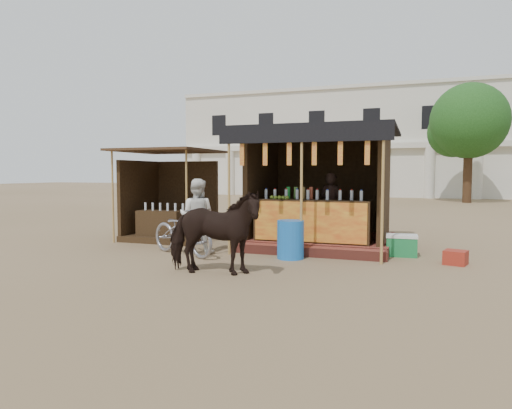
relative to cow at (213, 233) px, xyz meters
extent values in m
plane|color=#846B4C|center=(0.09, 0.35, -0.74)|extent=(120.00, 120.00, 0.00)
cube|color=brown|center=(1.09, 3.85, -0.63)|extent=(3.40, 2.80, 0.22)
cube|color=brown|center=(1.09, 2.30, -0.64)|extent=(3.40, 0.35, 0.20)
cube|color=#3B2915|center=(1.09, 2.90, -0.04)|extent=(2.60, 0.55, 0.95)
cube|color=red|center=(1.09, 2.62, -0.04)|extent=(2.50, 0.02, 0.88)
cube|color=#3B2915|center=(1.09, 5.10, 0.73)|extent=(3.00, 0.12, 2.50)
cube|color=#3B2915|center=(-0.41, 3.85, 0.73)|extent=(0.12, 2.50, 2.50)
cube|color=#3B2915|center=(2.59, 3.85, 0.73)|extent=(0.12, 2.50, 2.50)
cube|color=black|center=(1.09, 3.65, 2.01)|extent=(3.60, 3.60, 0.06)
cube|color=black|center=(1.09, 1.87, 1.83)|extent=(3.60, 0.06, 0.36)
cylinder|color=tan|center=(-0.51, 1.90, 0.64)|extent=(0.06, 0.06, 2.75)
cylinder|color=tan|center=(1.09, 1.90, 0.64)|extent=(0.06, 0.06, 2.75)
cylinder|color=tan|center=(2.69, 1.90, 0.64)|extent=(0.06, 0.06, 2.75)
cube|color=red|center=(-0.21, 1.90, 1.46)|extent=(0.10, 0.02, 0.55)
cube|color=red|center=(0.31, 1.90, 1.46)|extent=(0.10, 0.02, 0.55)
cube|color=red|center=(0.83, 1.90, 1.46)|extent=(0.10, 0.02, 0.55)
cube|color=red|center=(1.35, 1.90, 1.46)|extent=(0.10, 0.02, 0.55)
cube|color=red|center=(1.87, 1.90, 1.46)|extent=(0.10, 0.02, 0.55)
cube|color=red|center=(2.39, 1.90, 1.46)|extent=(0.10, 0.02, 0.55)
imported|color=black|center=(1.33, 3.95, 0.26)|extent=(0.65, 0.52, 1.55)
cube|color=#3B2915|center=(-2.91, 3.55, -0.66)|extent=(2.00, 2.00, 0.15)
cube|color=#3B2915|center=(-2.91, 4.50, 0.31)|extent=(1.90, 0.10, 2.10)
cube|color=#3B2915|center=(-3.86, 3.55, 0.31)|extent=(0.10, 1.90, 2.10)
cube|color=#472D19|center=(-2.91, 3.45, 1.61)|extent=(2.40, 2.40, 0.06)
cylinder|color=tan|center=(-3.96, 2.50, 0.44)|extent=(0.05, 0.05, 2.35)
cylinder|color=tan|center=(-1.86, 2.50, 0.44)|extent=(0.05, 0.05, 2.35)
cube|color=#3B2915|center=(-2.91, 3.05, -0.34)|extent=(1.20, 0.50, 0.80)
imported|color=black|center=(0.00, 0.00, 0.00)|extent=(1.84, 1.02, 1.48)
imported|color=gray|center=(-1.43, 1.51, -0.23)|extent=(2.06, 1.42, 1.03)
imported|color=white|center=(-1.25, 1.82, 0.08)|extent=(0.88, 0.73, 1.65)
cylinder|color=blue|center=(0.87, 1.88, -0.34)|extent=(0.63, 0.63, 0.79)
cube|color=maroon|center=(4.05, 2.35, -0.60)|extent=(0.49, 0.48, 0.28)
cube|color=#1C7E3E|center=(3.03, 2.95, -0.54)|extent=(0.64, 0.45, 0.40)
cube|color=white|center=(3.03, 2.95, -0.31)|extent=(0.66, 0.47, 0.06)
cube|color=silver|center=(-1.91, 30.35, 3.26)|extent=(26.00, 7.00, 8.00)
cube|color=silver|center=(-1.91, 26.75, 2.96)|extent=(26.00, 0.50, 0.40)
cube|color=silver|center=(-1.91, 26.85, 7.31)|extent=(26.00, 0.30, 0.25)
cylinder|color=silver|center=(-13.91, 26.75, 1.06)|extent=(0.70, 0.70, 3.60)
cylinder|color=silver|center=(-10.91, 26.75, 1.06)|extent=(0.70, 0.70, 3.60)
cylinder|color=silver|center=(-7.91, 26.75, 1.06)|extent=(0.70, 0.70, 3.60)
cylinder|color=silver|center=(-4.91, 26.75, 1.06)|extent=(0.70, 0.70, 3.60)
cylinder|color=silver|center=(-1.91, 26.75, 1.06)|extent=(0.70, 0.70, 3.60)
cylinder|color=silver|center=(1.09, 26.75, 1.06)|extent=(0.70, 0.70, 3.60)
cylinder|color=silver|center=(4.09, 26.75, 1.06)|extent=(0.70, 0.70, 3.60)
cylinder|color=silver|center=(7.09, 26.75, 1.06)|extent=(0.70, 0.70, 3.60)
cylinder|color=#382314|center=(6.09, 22.35, 1.26)|extent=(0.50, 0.50, 4.00)
sphere|color=#286221|center=(6.09, 22.35, 4.06)|extent=(4.40, 4.40, 4.40)
sphere|color=#286221|center=(5.29, 22.95, 3.46)|extent=(2.99, 2.99, 2.99)
camera|label=1|loc=(3.32, -7.16, 1.04)|focal=32.00mm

